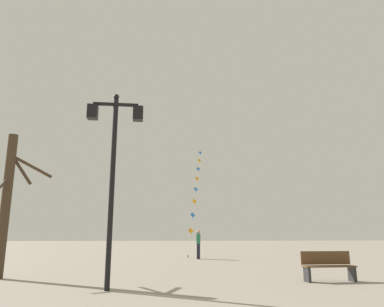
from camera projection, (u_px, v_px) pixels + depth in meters
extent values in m
plane|color=gray|center=(158.00, 259.00, 21.81)|extent=(160.00, 160.00, 0.00)
cylinder|color=black|center=(112.00, 190.00, 9.71)|extent=(0.14, 0.14, 5.14)
sphere|color=black|center=(116.00, 97.00, 10.30)|extent=(0.16, 0.16, 0.16)
cube|color=black|center=(116.00, 105.00, 10.25)|extent=(1.26, 0.08, 0.08)
cube|color=black|center=(93.00, 112.00, 10.12)|extent=(0.28, 0.28, 0.40)
cube|color=beige|center=(93.00, 112.00, 10.12)|extent=(0.19, 0.19, 0.30)
cube|color=black|center=(138.00, 114.00, 10.26)|extent=(0.28, 0.28, 0.40)
cube|color=beige|center=(138.00, 114.00, 10.26)|extent=(0.19, 0.19, 0.30)
cylinder|color=brown|center=(188.00, 256.00, 22.80)|extent=(0.06, 0.06, 0.18)
cylinder|color=silver|center=(189.00, 242.00, 24.02)|extent=(0.44, 2.11, 1.54)
cylinder|color=silver|center=(192.00, 223.00, 26.16)|extent=(0.35, 1.62, 1.19)
cylinder|color=silver|center=(193.00, 208.00, 28.01)|extent=(0.35, 1.62, 1.19)
cylinder|color=silver|center=(195.00, 195.00, 29.87)|extent=(0.35, 1.62, 1.19)
cylinder|color=silver|center=(196.00, 184.00, 31.72)|extent=(0.35, 1.62, 1.19)
cylinder|color=silver|center=(198.00, 174.00, 33.58)|extent=(0.35, 1.62, 1.19)
cylinder|color=silver|center=(199.00, 165.00, 35.43)|extent=(0.35, 1.62, 1.19)
cylinder|color=silver|center=(200.00, 156.00, 37.29)|extent=(0.35, 1.62, 1.19)
cube|color=orange|center=(191.00, 231.00, 25.23)|extent=(0.40, 0.12, 0.41)
cylinder|color=orange|center=(191.00, 235.00, 25.16)|extent=(0.03, 0.06, 0.29)
cube|color=blue|center=(193.00, 215.00, 27.08)|extent=(0.38, 0.16, 0.41)
cylinder|color=blue|center=(193.00, 219.00, 27.02)|extent=(0.03, 0.04, 0.27)
cube|color=orange|center=(194.00, 201.00, 28.94)|extent=(0.38, 0.16, 0.41)
cylinder|color=orange|center=(194.00, 205.00, 28.88)|extent=(0.03, 0.05, 0.21)
cube|color=blue|center=(196.00, 189.00, 30.79)|extent=(0.41, 0.02, 0.41)
cylinder|color=blue|center=(196.00, 193.00, 30.73)|extent=(0.02, 0.05, 0.28)
cube|color=orange|center=(197.00, 178.00, 32.65)|extent=(0.38, 0.16, 0.41)
cylinder|color=orange|center=(197.00, 181.00, 32.59)|extent=(0.02, 0.03, 0.21)
cube|color=blue|center=(198.00, 169.00, 34.51)|extent=(0.41, 0.02, 0.41)
cylinder|color=blue|center=(198.00, 172.00, 34.44)|extent=(0.02, 0.03, 0.25)
cube|color=orange|center=(199.00, 160.00, 36.36)|extent=(0.41, 0.06, 0.41)
cylinder|color=orange|center=(199.00, 163.00, 36.29)|extent=(0.02, 0.04, 0.29)
cube|color=blue|center=(200.00, 153.00, 38.22)|extent=(0.39, 0.13, 0.41)
cylinder|color=blue|center=(200.00, 155.00, 38.15)|extent=(0.03, 0.05, 0.30)
cube|color=#1E1E2D|center=(198.00, 251.00, 21.72)|extent=(0.24, 0.32, 0.90)
cube|color=#26724C|center=(198.00, 239.00, 21.88)|extent=(0.29, 0.41, 0.60)
sphere|color=tan|center=(198.00, 232.00, 21.97)|extent=(0.22, 0.22, 0.22)
cylinder|color=#26724C|center=(198.00, 236.00, 22.13)|extent=(0.14, 0.40, 0.50)
cylinder|color=#423323|center=(6.00, 204.00, 12.25)|extent=(0.32, 0.32, 4.84)
cylinder|color=#423323|center=(32.00, 166.00, 12.87)|extent=(1.36, 0.63, 0.76)
cylinder|color=#423323|center=(21.00, 169.00, 12.77)|extent=(0.73, 0.58, 1.05)
cylinder|color=#423323|center=(3.00, 184.00, 11.91)|extent=(0.11, 1.02, 0.65)
cube|color=brown|center=(329.00, 266.00, 11.05)|extent=(1.60, 0.43, 0.04)
cube|color=brown|center=(325.00, 258.00, 11.31)|extent=(1.60, 0.05, 0.40)
cube|color=#262628|center=(307.00, 274.00, 10.92)|extent=(0.08, 0.38, 0.45)
cube|color=#262628|center=(352.00, 274.00, 11.08)|extent=(0.08, 0.38, 0.45)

